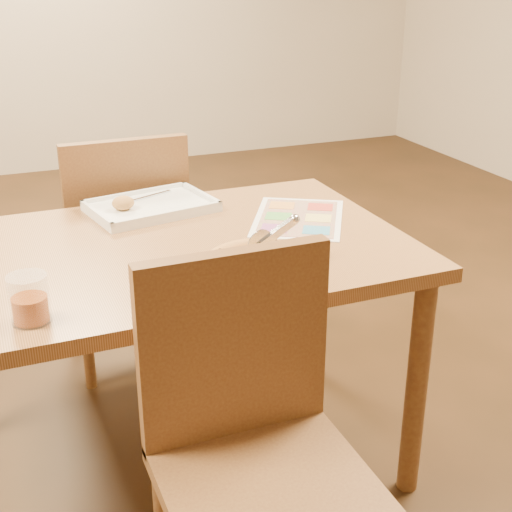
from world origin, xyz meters
name	(u,v)px	position (x,y,z in m)	size (l,w,h in m)	color
room	(156,0)	(0.00, 0.00, 1.35)	(7.00, 7.00, 7.00)	#321D0D
dining_table	(170,274)	(0.00, 0.00, 0.63)	(1.30, 0.85, 0.72)	#97673C
chair_near	(250,414)	(0.00, -0.60, 0.57)	(0.42, 0.42, 0.47)	brown
chair_far	(125,227)	(0.00, 0.60, 0.57)	(0.42, 0.42, 0.47)	brown
plate	(256,272)	(0.15, -0.27, 0.73)	(0.25, 0.25, 0.01)	silver
pizza	(259,264)	(0.16, -0.26, 0.75)	(0.27, 0.27, 0.04)	#CE8B46
pizza_cutter	(272,236)	(0.20, -0.24, 0.80)	(0.15, 0.05, 0.09)	silver
appetizer_tray	(149,207)	(0.02, 0.30, 0.73)	(0.40, 0.31, 0.06)	silver
glass_tumbler	(29,302)	(-0.39, -0.31, 0.77)	(0.09, 0.09, 0.11)	#87360A
menu	(298,218)	(0.42, 0.07, 0.72)	(0.26, 0.36, 0.01)	white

